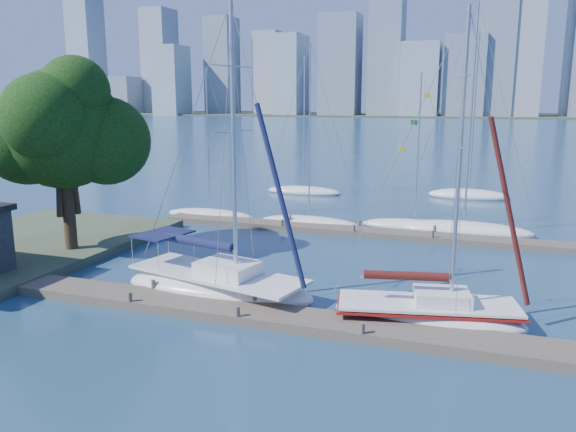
% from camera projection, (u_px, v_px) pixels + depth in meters
% --- Properties ---
extents(ground, '(700.00, 700.00, 0.00)m').
position_uv_depth(ground, '(247.00, 318.00, 23.09)').
color(ground, navy).
rests_on(ground, ground).
extents(near_dock, '(26.00, 2.00, 0.40)m').
position_uv_depth(near_dock, '(247.00, 313.00, 23.05)').
color(near_dock, '#4C4338').
rests_on(near_dock, ground).
extents(far_dock, '(30.00, 1.80, 0.36)m').
position_uv_depth(far_dock, '(371.00, 232.00, 37.17)').
color(far_dock, '#4C4338').
rests_on(far_dock, ground).
extents(far_shore, '(800.00, 100.00, 1.50)m').
position_uv_depth(far_shore, '(473.00, 116.00, 318.50)').
color(far_shore, '#38472D').
rests_on(far_shore, ground).
extents(tree, '(8.66, 7.88, 11.09)m').
position_uv_depth(tree, '(63.00, 127.00, 30.52)').
color(tree, '#2F2115').
rests_on(tree, ground).
extents(sailboat_navy, '(9.65, 4.98, 13.36)m').
position_uv_depth(sailboat_navy, '(217.00, 275.00, 25.55)').
color(sailboat_navy, white).
rests_on(sailboat_navy, ground).
extents(sailboat_maroon, '(7.94, 4.05, 12.64)m').
position_uv_depth(sailboat_maroon, '(429.00, 298.00, 22.29)').
color(sailboat_maroon, white).
rests_on(sailboat_maroon, ground).
extents(bg_boat_0, '(7.27, 2.64, 11.39)m').
position_uv_depth(bg_boat_0, '(210.00, 215.00, 42.75)').
color(bg_boat_0, white).
rests_on(bg_boat_0, ground).
extents(bg_boat_1, '(7.46, 3.65, 12.92)m').
position_uv_depth(bg_boat_1, '(309.00, 222.00, 40.13)').
color(bg_boat_1, white).
rests_on(bg_boat_1, ground).
extents(bg_boat_2, '(7.54, 3.21, 10.92)m').
position_uv_depth(bg_boat_2, '(414.00, 226.00, 38.97)').
color(bg_boat_2, white).
rests_on(bg_boat_2, ground).
extents(bg_boat_3, '(9.31, 4.91, 15.12)m').
position_uv_depth(bg_boat_3, '(464.00, 229.00, 37.54)').
color(bg_boat_3, white).
rests_on(bg_boat_3, ground).
extents(bg_boat_6, '(7.54, 4.67, 13.00)m').
position_uv_depth(bg_boat_6, '(304.00, 191.00, 53.68)').
color(bg_boat_6, white).
rests_on(bg_boat_6, ground).
extents(bg_boat_7, '(7.44, 3.42, 15.07)m').
position_uv_depth(bg_boat_7, '(469.00, 195.00, 51.19)').
color(bg_boat_7, white).
rests_on(bg_boat_7, ground).
extents(skyline, '(502.43, 51.31, 104.61)m').
position_uv_depth(skyline, '(527.00, 44.00, 276.26)').
color(skyline, gray).
rests_on(skyline, ground).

